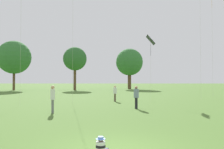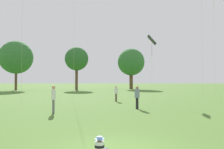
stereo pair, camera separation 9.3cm
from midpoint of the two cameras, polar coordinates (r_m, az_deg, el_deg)
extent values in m
cylinder|color=white|center=(6.89, -2.85, -18.14)|extent=(0.34, 0.34, 0.27)
cylinder|color=black|center=(6.89, -2.85, -18.14)|extent=(0.35, 0.35, 0.07)
sphere|color=brown|center=(6.84, -2.85, -16.49)|extent=(0.17, 0.17, 0.17)
cylinder|color=#6B8ED1|center=(6.83, -2.85, -16.46)|extent=(0.29, 0.29, 0.01)
cylinder|color=#6B8ED1|center=(6.83, -2.85, -16.18)|extent=(0.17, 0.17, 0.08)
cylinder|color=black|center=(17.08, 6.74, -7.49)|extent=(0.23, 0.23, 0.86)
cylinder|color=gray|center=(17.01, 6.74, -4.90)|extent=(0.42, 0.42, 0.68)
sphere|color=#A37556|center=(16.99, 6.73, -3.41)|extent=(0.23, 0.23, 0.23)
cylinder|color=brown|center=(22.91, 1.20, -6.05)|extent=(0.27, 0.27, 0.81)
cylinder|color=silver|center=(22.86, 1.20, -4.23)|extent=(0.48, 0.48, 0.64)
sphere|color=#DBAD89|center=(22.84, 1.20, -3.20)|extent=(0.22, 0.22, 0.22)
cylinder|color=slate|center=(15.28, -14.88, -8.07)|extent=(0.23, 0.23, 0.91)
cylinder|color=silver|center=(15.21, -14.86, -5.02)|extent=(0.42, 0.42, 0.72)
sphere|color=tan|center=(15.18, -14.85, -3.27)|extent=(0.25, 0.25, 0.25)
cylinder|color=orange|center=(32.98, 25.08, 17.28)|extent=(0.02, 0.02, 2.01)
cylinder|color=#BCB7A8|center=(31.62, 25.20, 7.44)|extent=(0.01, 0.01, 14.12)
cylinder|color=#BCB7A8|center=(22.64, -9.81, 11.27)|extent=(0.01, 0.01, 14.43)
cylinder|color=#BCB7A8|center=(21.69, -22.25, 16.81)|extent=(0.01, 0.01, 17.98)
cylinder|color=#BCB7A8|center=(28.32, 22.50, 12.05)|extent=(0.01, 0.01, 17.61)
cube|color=#1E2328|center=(23.10, 10.48, 8.85)|extent=(0.87, 1.24, 0.92)
cylinder|color=#1E2328|center=(22.94, 10.49, 6.38)|extent=(0.02, 0.02, 1.17)
cylinder|color=#BCB7A8|center=(22.74, 10.52, 0.95)|extent=(0.01, 0.01, 6.36)
cylinder|color=brown|center=(52.68, -23.76, -0.93)|extent=(0.51, 0.51, 5.30)
sphere|color=#337033|center=(52.93, -23.70, 4.11)|extent=(7.28, 7.28, 7.28)
cylinder|color=brown|center=(55.27, 5.08, -1.25)|extent=(0.86, 0.86, 4.98)
sphere|color=#337033|center=(55.47, 5.06, 3.26)|extent=(6.79, 6.79, 6.79)
cylinder|color=brown|center=(50.50, -9.19, -0.81)|extent=(0.60, 0.60, 5.68)
sphere|color=#2D662D|center=(50.74, -9.17, 4.07)|extent=(5.37, 5.37, 5.37)
camera|label=1|loc=(0.05, -89.80, -0.01)|focal=35.00mm
camera|label=2|loc=(0.05, 90.20, 0.01)|focal=35.00mm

